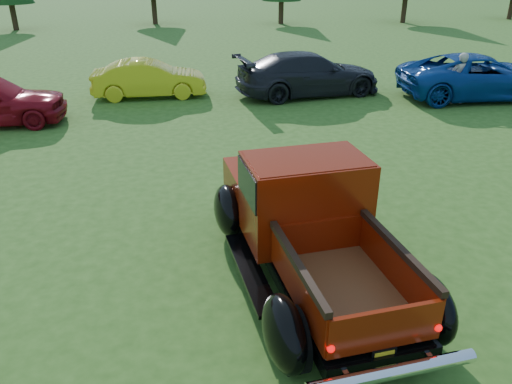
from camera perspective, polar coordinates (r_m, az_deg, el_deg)
ground at (r=8.60m, az=-2.44°, el=-6.45°), size 120.00×120.00×0.00m
pickup_truck at (r=7.73m, az=5.50°, el=-2.90°), size 2.91×5.24×1.87m
show_car_yellow at (r=18.15m, az=-12.11°, el=12.54°), size 3.92×1.48×1.28m
show_car_grey at (r=18.13m, az=6.01°, el=13.29°), size 5.43×3.00×1.49m
show_car_blue at (r=19.21m, az=24.07°, el=11.96°), size 5.41×2.57×1.49m
spectator at (r=18.20m, az=22.21°, el=11.93°), size 0.63×0.43×1.67m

